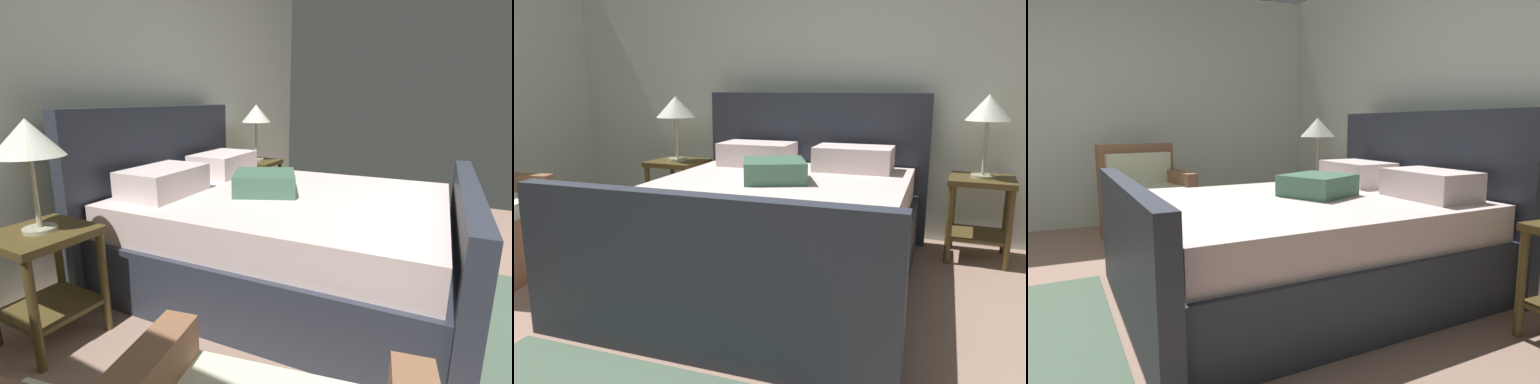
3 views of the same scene
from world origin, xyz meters
TOP-DOWN VIEW (x-y plane):
  - wall_back at (0.00, 3.29)m, footprint 5.47×0.12m
  - bed at (-0.08, 2.02)m, footprint 1.94×2.32m
  - nightstand_right at (1.15, 2.90)m, footprint 0.44×0.44m
  - table_lamp_right at (1.15, 2.90)m, footprint 0.30×0.30m
  - nightstand_left at (-1.30, 2.76)m, footprint 0.44×0.44m
  - table_lamp_left at (-1.30, 2.76)m, footprint 0.33×0.33m

SIDE VIEW (x-z plane):
  - bed at x=-0.08m, z-range -0.24..0.94m
  - nightstand_right at x=1.15m, z-range 0.10..0.70m
  - nightstand_left at x=-1.30m, z-range 0.10..0.70m
  - table_lamp_left at x=-1.30m, z-range 0.77..1.32m
  - table_lamp_right at x=1.15m, z-range 0.78..1.36m
  - wall_back at x=0.00m, z-range 0.00..2.54m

